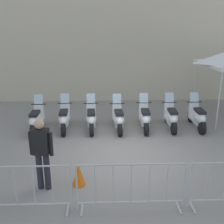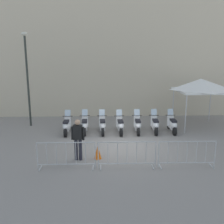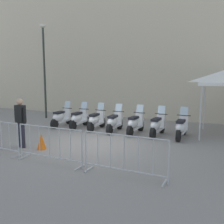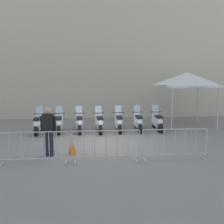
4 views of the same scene
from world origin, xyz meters
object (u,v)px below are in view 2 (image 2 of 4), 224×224
officer_mid_plaza (78,137)px  canopy_tent (201,85)px  motorcycle_0 (67,126)px  motorcycle_5 (155,125)px  barrier_segment_2 (187,154)px  motorcycle_3 (120,126)px  motorcycle_1 (85,125)px  street_lamp (27,71)px  motorcycle_2 (102,125)px  motorcycle_4 (137,125)px  motorcycle_6 (172,125)px  barrier_segment_0 (66,156)px  barrier_segment_1 (127,155)px  traffic_cone (98,152)px

officer_mid_plaza → canopy_tent: 8.49m
motorcycle_0 → officer_mid_plaza: 3.76m
motorcycle_5 → barrier_segment_2: 4.51m
motorcycle_3 → motorcycle_0: bearing=178.6°
motorcycle_1 → street_lamp: bearing=153.1°
motorcycle_2 → motorcycle_5: size_ratio=1.00×
motorcycle_5 → motorcycle_1: bearing=178.3°
motorcycle_2 → motorcycle_5: 2.93m
motorcycle_4 → motorcycle_6: same height
motorcycle_5 → barrier_segment_0: motorcycle_5 is taller
motorcycle_1 → motorcycle_3: size_ratio=1.00×
motorcycle_5 → barrier_segment_0: (-4.38, -4.39, 0.07)m
motorcycle_2 → barrier_segment_2: size_ratio=0.77×
barrier_segment_0 → street_lamp: 7.46m
motorcycle_5 → barrier_segment_1: motorcycle_5 is taller
barrier_segment_2 → street_lamp: street_lamp is taller
barrier_segment_1 → canopy_tent: (4.97, 5.59, 1.99)m
motorcycle_0 → barrier_segment_0: size_ratio=0.77×
traffic_cone → canopy_tent: bearing=37.2°
motorcycle_0 → motorcycle_3: 2.94m
motorcycle_2 → traffic_cone: (-0.25, -3.53, -0.18)m
motorcycle_6 → officer_mid_plaza: size_ratio=1.00×
canopy_tent → traffic_cone: bearing=-142.8°
barrier_segment_2 → canopy_tent: canopy_tent is taller
motorcycle_2 → barrier_segment_2: (3.18, -4.56, 0.07)m
motorcycle_1 → canopy_tent: size_ratio=0.59×
motorcycle_4 → canopy_tent: 4.54m
motorcycle_1 → motorcycle_5: bearing=-1.7°
motorcycle_1 → motorcycle_4: (2.93, -0.11, 0.00)m
motorcycle_4 → barrier_segment_0: size_ratio=0.77×
motorcycle_3 → barrier_segment_2: 4.98m
motorcycle_1 → barrier_segment_2: size_ratio=0.77×
motorcycle_5 → motorcycle_6: (0.98, -0.02, 0.00)m
motorcycle_6 → motorcycle_3: bearing=-179.7°
motorcycle_6 → barrier_segment_2: motorcycle_6 is taller
barrier_segment_1 → barrier_segment_0: bearing=178.6°
motorcycle_4 → traffic_cone: (-2.21, -3.48, -0.18)m
barrier_segment_1 → motorcycle_0: bearing=122.3°
motorcycle_4 → canopy_tent: bearing=16.4°
motorcycle_6 → motorcycle_5: bearing=178.9°
motorcycle_1 → motorcycle_6: 4.90m
motorcycle_3 → officer_mid_plaza: (-2.03, -3.53, 0.53)m
motorcycle_6 → street_lamp: street_lamp is taller
motorcycle_5 → barrier_segment_1: bearing=-114.9°
barrier_segment_1 → barrier_segment_2: bearing=-1.4°
motorcycle_5 → street_lamp: (-7.32, 1.84, 2.91)m
barrier_segment_2 → officer_mid_plaza: (-4.23, 0.93, 0.45)m
motorcycle_4 → canopy_tent: size_ratio=0.59×
motorcycle_1 → barrier_segment_2: 6.21m
motorcycle_5 → officer_mid_plaza: bearing=-138.2°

